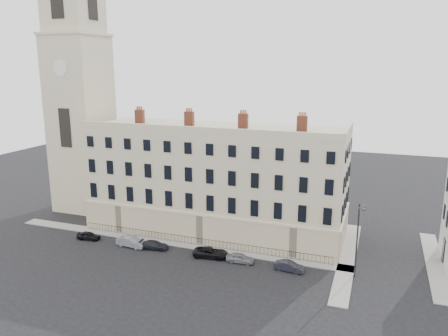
{
  "coord_description": "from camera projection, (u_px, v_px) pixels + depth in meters",
  "views": [
    {
      "loc": [
        15.66,
        -44.3,
        23.37
      ],
      "look_at": [
        -4.03,
        10.0,
        9.74
      ],
      "focal_mm": 35.0,
      "sensor_mm": 36.0,
      "label": 1
    }
  ],
  "objects": [
    {
      "name": "terrace",
      "position": [
        216.0,
        179.0,
        62.31
      ],
      "size": [
        36.22,
        12.22,
        17.0
      ],
      "color": "beige",
      "rests_on": "ground"
    },
    {
      "name": "ground",
      "position": [
        227.0,
        270.0,
        51.1
      ],
      "size": [
        160.0,
        160.0,
        0.0
      ],
      "primitive_type": "plane",
      "color": "black",
      "rests_on": "ground"
    },
    {
      "name": "streetlamp",
      "position": [
        358.0,
        237.0,
        48.23
      ],
      "size": [
        0.83,
        1.79,
        8.7
      ],
      "rotation": [
        0.0,
        0.0,
        -0.37
      ],
      "color": "#2A292E",
      "rests_on": "ground"
    },
    {
      "name": "car_c",
      "position": [
        154.0,
        245.0,
        56.81
      ],
      "size": [
        3.97,
        2.05,
        1.1
      ],
      "primitive_type": "imported",
      "rotation": [
        0.0,
        0.0,
        1.71
      ],
      "color": "black",
      "rests_on": "ground"
    },
    {
      "name": "car_d",
      "position": [
        211.0,
        253.0,
        54.38
      ],
      "size": [
        4.65,
        2.61,
        1.23
      ],
      "primitive_type": "imported",
      "rotation": [
        0.0,
        0.0,
        1.71
      ],
      "color": "black",
      "rests_on": "ground"
    },
    {
      "name": "car_e",
      "position": [
        240.0,
        258.0,
        52.9
      ],
      "size": [
        3.51,
        1.53,
        1.18
      ],
      "primitive_type": "imported",
      "rotation": [
        0.0,
        0.0,
        1.61
      ],
      "color": "gray",
      "rests_on": "ground"
    },
    {
      "name": "car_b",
      "position": [
        131.0,
        242.0,
        57.55
      ],
      "size": [
        4.24,
        1.8,
        1.36
      ],
      "primitive_type": "imported",
      "rotation": [
        0.0,
        0.0,
        1.48
      ],
      "color": "gray",
      "rests_on": "ground"
    },
    {
      "name": "railings",
      "position": [
        198.0,
        242.0,
        57.91
      ],
      "size": [
        35.0,
        0.04,
        0.96
      ],
      "color": "black",
      "rests_on": "ground"
    },
    {
      "name": "car_f",
      "position": [
        289.0,
        266.0,
        50.74
      ],
      "size": [
        3.6,
        1.54,
        1.15
      ],
      "primitive_type": "imported",
      "rotation": [
        0.0,
        0.0,
        1.48
      ],
      "color": "#21222C",
      "rests_on": "ground"
    },
    {
      "name": "pavement_terrace",
      "position": [
        170.0,
        242.0,
        58.98
      ],
      "size": [
        48.0,
        2.0,
        0.12
      ],
      "primitive_type": "cube",
      "color": "gray",
      "rests_on": "ground"
    },
    {
      "name": "pavement_east_return",
      "position": [
        347.0,
        258.0,
        54.09
      ],
      "size": [
        2.0,
        24.0,
        0.12
      ],
      "primitive_type": "cube",
      "color": "gray",
      "rests_on": "ground"
    },
    {
      "name": "church_tower",
      "position": [
        80.0,
        96.0,
        69.58
      ],
      "size": [
        8.0,
        8.13,
        44.0
      ],
      "color": "beige",
      "rests_on": "ground"
    },
    {
      "name": "car_a",
      "position": [
        89.0,
        236.0,
        59.92
      ],
      "size": [
        3.36,
        1.63,
        1.11
      ],
      "primitive_type": "imported",
      "rotation": [
        0.0,
        0.0,
        1.67
      ],
      "color": "black",
      "rests_on": "ground"
    },
    {
      "name": "pavement_adjacent",
      "position": [
        434.0,
        264.0,
        52.6
      ],
      "size": [
        2.0,
        20.0,
        0.12
      ],
      "primitive_type": "cube",
      "color": "gray",
      "rests_on": "ground"
    }
  ]
}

